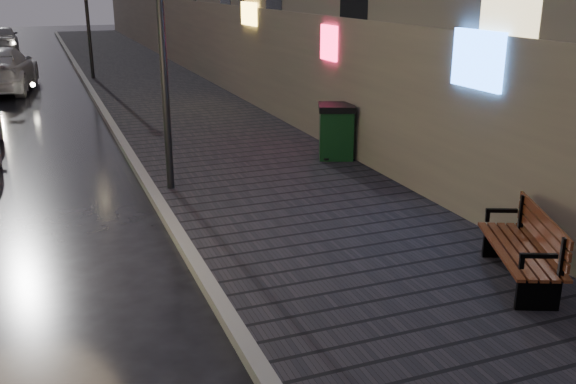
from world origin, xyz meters
name	(u,v)px	position (x,y,z in m)	size (l,w,h in m)	color
sidewalk	(147,80)	(3.90, 21.00, 0.07)	(4.60, 58.00, 0.15)	black
curb	(87,84)	(1.50, 21.00, 0.07)	(0.20, 58.00, 0.15)	slate
lamp_near	(160,9)	(1.85, 6.00, 3.49)	(0.36, 0.36, 5.28)	black
bench	(526,248)	(5.40, 0.23, 0.63)	(1.35, 2.00, 0.97)	black
trash_bin	(336,131)	(5.80, 6.88, 0.77)	(1.04, 1.04, 1.22)	black
car_far	(2,38)	(-2.00, 36.92, 0.76)	(1.80, 4.46, 1.52)	gray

